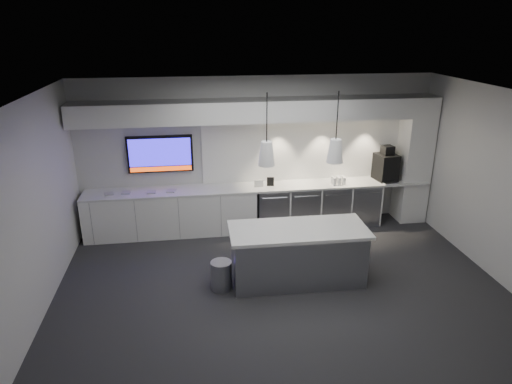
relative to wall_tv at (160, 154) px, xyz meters
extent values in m
plane|color=#29282B|center=(1.90, -2.45, -1.56)|extent=(7.00, 7.00, 0.00)
plane|color=black|center=(1.90, -2.45, 1.44)|extent=(7.00, 7.00, 0.00)
plane|color=silver|center=(1.90, 0.05, -0.06)|extent=(7.00, 0.00, 7.00)
plane|color=silver|center=(1.90, -4.95, -0.06)|extent=(7.00, 0.00, 7.00)
plane|color=silver|center=(-1.60, -2.45, -0.06)|extent=(0.00, 7.00, 7.00)
plane|color=silver|center=(5.40, -2.45, -0.06)|extent=(0.00, 7.00, 7.00)
cube|color=silver|center=(1.90, -0.27, -0.68)|extent=(6.80, 0.65, 0.04)
cube|color=white|center=(0.15, -0.27, -1.13)|extent=(3.30, 0.63, 0.86)
cube|color=#9C9FA5|center=(2.15, -0.27, -1.13)|extent=(0.60, 0.61, 0.85)
cube|color=#9C9FA5|center=(2.78, -0.27, -1.13)|extent=(0.60, 0.61, 0.85)
cube|color=#9C9FA5|center=(3.41, -0.27, -1.13)|extent=(0.60, 0.61, 0.85)
cube|color=#9C9FA5|center=(4.04, -0.27, -1.13)|extent=(0.60, 0.61, 0.85)
cube|color=white|center=(3.10, 0.03, -0.01)|extent=(4.60, 0.03, 1.30)
cube|color=white|center=(1.90, -0.25, 0.84)|extent=(6.90, 0.60, 0.40)
cube|color=white|center=(5.10, -0.25, -0.26)|extent=(0.55, 0.55, 2.60)
cube|color=black|center=(0.00, 0.00, 0.00)|extent=(1.25, 0.06, 0.72)
cube|color=#2216D2|center=(0.00, -0.03, 0.04)|extent=(1.17, 0.00, 0.54)
cube|color=#EB450D|center=(0.00, -0.03, -0.29)|extent=(1.17, 0.00, 0.09)
cube|color=#9C9FA5|center=(2.19, -2.35, -1.13)|extent=(2.08, 0.86, 0.87)
cube|color=silver|center=(2.19, -2.35, -0.67)|extent=(2.18, 0.96, 0.05)
cylinder|color=#9C9FA5|center=(0.96, -2.42, -1.33)|extent=(0.39, 0.39, 0.47)
cube|color=black|center=(4.51, -0.24, -0.39)|extent=(0.45, 0.49, 0.54)
cube|color=black|center=(4.51, -0.24, -0.03)|extent=(0.24, 0.24, 0.18)
cube|color=#9C9FA5|center=(4.51, -0.48, -0.64)|extent=(0.32, 0.24, 0.03)
cube|color=black|center=(2.11, -0.29, -0.57)|extent=(0.14, 0.04, 0.18)
cube|color=silver|center=(1.88, -0.31, -0.59)|extent=(0.18, 0.04, 0.14)
cube|color=#A2A2A2|center=(-0.98, -0.32, -0.65)|extent=(0.20, 0.20, 0.02)
cube|color=#A2A2A2|center=(-0.66, -0.29, -0.65)|extent=(0.17, 0.17, 0.02)
cube|color=#A2A2A2|center=(-0.19, -0.34, -0.65)|extent=(0.16, 0.16, 0.02)
cube|color=#A2A2A2|center=(0.18, -0.33, -0.65)|extent=(0.19, 0.19, 0.02)
cone|color=white|center=(1.68, -2.35, 0.59)|extent=(0.25, 0.25, 0.36)
cylinder|color=black|center=(1.68, -2.35, 1.12)|extent=(0.02, 0.02, 0.70)
cone|color=white|center=(2.71, -2.35, 0.59)|extent=(0.25, 0.25, 0.36)
cylinder|color=black|center=(2.71, -2.35, 1.12)|extent=(0.02, 0.02, 0.70)
camera|label=1|loc=(0.60, -8.65, 2.38)|focal=32.00mm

